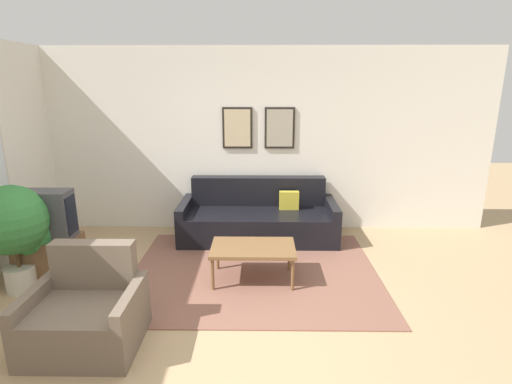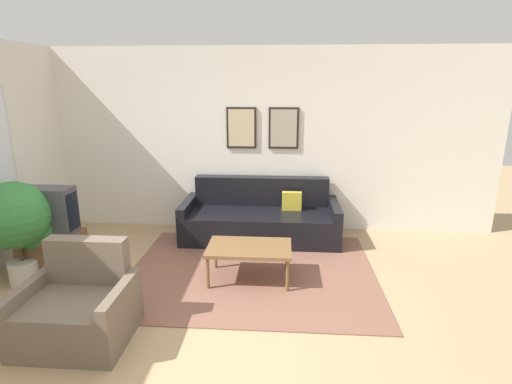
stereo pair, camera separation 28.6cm
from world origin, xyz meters
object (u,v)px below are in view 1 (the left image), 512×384
(coffee_table, at_px, (253,249))
(potted_plant_tall, at_px, (12,224))
(tv, at_px, (44,215))
(couch, at_px, (258,219))
(armchair, at_px, (86,314))

(coffee_table, xyz_separation_m, potted_plant_tall, (-2.52, -0.27, 0.39))
(tv, bearing_deg, couch, 28.58)
(coffee_table, bearing_deg, tv, 179.78)
(tv, distance_m, armchair, 1.57)
(couch, height_order, coffee_table, couch)
(coffee_table, relative_size, armchair, 1.03)
(couch, bearing_deg, potted_plant_tall, -148.64)
(armchair, xyz_separation_m, potted_plant_tall, (-1.11, 0.90, 0.49))
(coffee_table, bearing_deg, couch, 87.71)
(couch, relative_size, coffee_table, 2.35)
(armchair, bearing_deg, coffee_table, 54.34)
(tv, xyz_separation_m, armchair, (0.92, -1.18, -0.50))
(couch, distance_m, armchair, 2.87)
(armchair, relative_size, potted_plant_tall, 0.78)
(tv, bearing_deg, armchair, -52.11)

